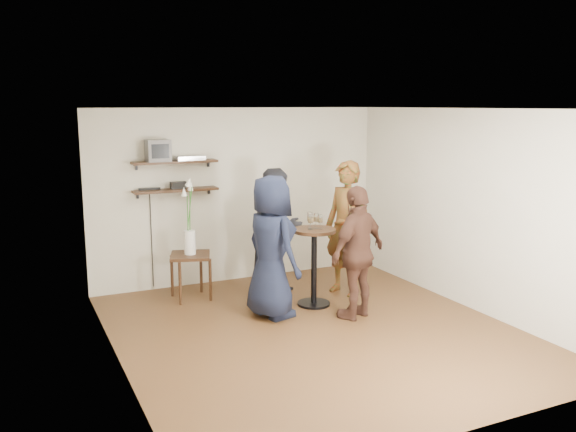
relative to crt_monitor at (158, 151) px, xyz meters
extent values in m
cube|color=#3F2314|center=(1.24, -2.38, -2.04)|extent=(4.50, 5.00, 0.04)
cube|color=white|center=(1.24, -2.38, 0.60)|extent=(4.50, 5.00, 0.04)
cube|color=beige|center=(1.24, 0.15, -0.72)|extent=(4.50, 0.04, 2.60)
cube|color=beige|center=(1.24, -4.89, -0.72)|extent=(4.50, 0.04, 2.60)
cube|color=beige|center=(-1.03, -2.38, -0.72)|extent=(0.04, 5.00, 2.60)
cube|color=beige|center=(3.51, -2.38, -0.72)|extent=(0.04, 5.00, 2.60)
cube|color=black|center=(0.24, 0.00, -0.17)|extent=(1.20, 0.25, 0.04)
cube|color=black|center=(0.24, 0.00, -0.57)|extent=(1.20, 0.25, 0.04)
cube|color=#59595B|center=(0.00, 0.00, 0.00)|extent=(0.32, 0.30, 0.30)
cube|color=silver|center=(0.45, 0.00, -0.12)|extent=(0.40, 0.24, 0.06)
cube|color=black|center=(0.27, 0.00, -0.50)|extent=(0.22, 0.10, 0.10)
cube|color=black|center=(-0.13, 0.05, -0.54)|extent=(0.30, 0.05, 0.03)
cube|color=black|center=(0.27, -0.52, -1.41)|extent=(0.66, 0.66, 0.04)
cylinder|color=black|center=(0.06, -0.73, -1.72)|extent=(0.04, 0.04, 0.59)
cylinder|color=black|center=(0.48, -0.73, -1.72)|extent=(0.04, 0.04, 0.59)
cylinder|color=black|center=(0.06, -0.31, -1.72)|extent=(0.04, 0.04, 0.59)
cylinder|color=black|center=(0.48, -0.31, -1.72)|extent=(0.04, 0.04, 0.59)
cylinder|color=white|center=(0.27, -0.52, -1.22)|extent=(0.15, 0.15, 0.33)
cylinder|color=#296F1F|center=(0.25, -0.52, -0.89)|extent=(0.01, 0.08, 0.60)
cone|color=white|center=(0.21, -0.52, -0.52)|extent=(0.08, 0.10, 0.13)
cylinder|color=#296F1F|center=(0.29, -0.51, -0.85)|extent=(0.04, 0.06, 0.67)
cone|color=white|center=(0.32, -0.49, -0.45)|extent=(0.12, 0.13, 0.14)
cylinder|color=#296F1F|center=(0.27, -0.53, -0.82)|extent=(0.11, 0.09, 0.73)
cone|color=white|center=(0.27, -0.56, -0.38)|extent=(0.14, 0.14, 0.14)
cylinder|color=black|center=(1.68, -1.49, -1.00)|extent=(0.57, 0.57, 0.04)
cylinder|color=black|center=(1.68, -1.49, -1.50)|extent=(0.08, 0.08, 0.96)
cylinder|color=black|center=(1.68, -1.49, -2.00)|extent=(0.44, 0.44, 0.03)
cylinder|color=silver|center=(1.61, -1.51, -0.98)|extent=(0.06, 0.06, 0.00)
cylinder|color=silver|center=(1.61, -1.51, -0.93)|extent=(0.01, 0.01, 0.09)
cylinder|color=silver|center=(1.61, -1.51, -0.83)|extent=(0.07, 0.07, 0.11)
cylinder|color=#EFBD62|center=(1.61, -1.51, -0.86)|extent=(0.06, 0.06, 0.06)
cylinder|color=silver|center=(1.74, -1.53, -0.98)|extent=(0.06, 0.06, 0.00)
cylinder|color=silver|center=(1.74, -1.53, -0.93)|extent=(0.01, 0.01, 0.08)
cylinder|color=silver|center=(1.74, -1.53, -0.84)|extent=(0.06, 0.06, 0.10)
cylinder|color=#EFBD62|center=(1.74, -1.53, -0.86)|extent=(0.06, 0.06, 0.06)
cylinder|color=silver|center=(1.64, -1.43, -0.98)|extent=(0.06, 0.06, 0.00)
cylinder|color=silver|center=(1.64, -1.43, -0.93)|extent=(0.01, 0.01, 0.09)
cylinder|color=silver|center=(1.64, -1.43, -0.82)|extent=(0.07, 0.07, 0.12)
cylinder|color=#EFBD62|center=(1.64, -1.43, -0.84)|extent=(0.07, 0.07, 0.06)
cylinder|color=silver|center=(1.71, -1.47, -0.98)|extent=(0.06, 0.06, 0.00)
cylinder|color=silver|center=(1.71, -1.47, -0.93)|extent=(0.01, 0.01, 0.09)
cylinder|color=silver|center=(1.71, -1.47, -0.83)|extent=(0.07, 0.07, 0.11)
cylinder|color=#EFBD62|center=(1.71, -1.47, -0.85)|extent=(0.06, 0.06, 0.06)
imported|color=#A42512|center=(2.32, -1.22, -1.07)|extent=(0.68, 0.81, 1.89)
imported|color=black|center=(1.45, -0.82, -1.13)|extent=(1.04, 0.92, 1.78)
imported|color=black|center=(0.99, -1.64, -1.12)|extent=(0.75, 0.98, 1.80)
imported|color=#47291E|center=(1.95, -2.13, -1.18)|extent=(1.06, 0.76, 1.67)
camera|label=1|loc=(-1.97, -8.41, 0.63)|focal=38.00mm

